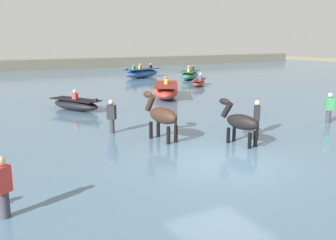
{
  "coord_description": "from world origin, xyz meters",
  "views": [
    {
      "loc": [
        -6.21,
        -8.18,
        3.83
      ],
      "look_at": [
        0.35,
        3.81,
        0.85
      ],
      "focal_mm": 39.67,
      "sensor_mm": 36.0,
      "label": 1
    }
  ],
  "objects_px": {
    "boat_mid_outer": "(166,91)",
    "person_wading_close": "(329,111)",
    "boat_far_offshore": "(142,73)",
    "person_onlooker_left": "(112,119)",
    "boat_mid_channel": "(76,104)",
    "person_wading_mid": "(257,120)",
    "boat_far_inshore": "(190,75)",
    "boat_near_port": "(199,82)",
    "horse_lead_dark_bay": "(162,117)",
    "horse_trailing_black": "(240,123)",
    "person_spectator_far": "(3,193)"
  },
  "relations": [
    {
      "from": "boat_mid_outer",
      "to": "boat_near_port",
      "type": "bearing_deg",
      "value": 38.46
    },
    {
      "from": "person_spectator_far",
      "to": "person_wading_close",
      "type": "height_order",
      "value": "same"
    },
    {
      "from": "boat_mid_channel",
      "to": "person_wading_mid",
      "type": "distance_m",
      "value": 9.28
    },
    {
      "from": "boat_far_offshore",
      "to": "person_spectator_far",
      "type": "xyz_separation_m",
      "value": [
        -13.94,
        -23.78,
        0.11
      ]
    },
    {
      "from": "boat_far_offshore",
      "to": "boat_far_inshore",
      "type": "bearing_deg",
      "value": -47.52
    },
    {
      "from": "person_spectator_far",
      "to": "boat_near_port",
      "type": "bearing_deg",
      "value": 46.65
    },
    {
      "from": "person_wading_mid",
      "to": "person_wading_close",
      "type": "distance_m",
      "value": 4.03
    },
    {
      "from": "horse_lead_dark_bay",
      "to": "boat_mid_outer",
      "type": "distance_m",
      "value": 9.66
    },
    {
      "from": "boat_far_inshore",
      "to": "person_wading_close",
      "type": "xyz_separation_m",
      "value": [
        -4.06,
        -17.66,
        0.14
      ]
    },
    {
      "from": "boat_mid_outer",
      "to": "person_spectator_far",
      "type": "height_order",
      "value": "boat_mid_outer"
    },
    {
      "from": "boat_mid_channel",
      "to": "boat_far_inshore",
      "type": "distance_m",
      "value": 16.0
    },
    {
      "from": "boat_near_port",
      "to": "person_spectator_far",
      "type": "xyz_separation_m",
      "value": [
        -15.17,
        -16.07,
        0.26
      ]
    },
    {
      "from": "boat_far_offshore",
      "to": "person_wading_close",
      "type": "xyz_separation_m",
      "value": [
        -0.95,
        -21.05,
        0.11
      ]
    },
    {
      "from": "horse_lead_dark_bay",
      "to": "person_wading_mid",
      "type": "height_order",
      "value": "horse_lead_dark_bay"
    },
    {
      "from": "boat_mid_channel",
      "to": "boat_mid_outer",
      "type": "distance_m",
      "value": 6.04
    },
    {
      "from": "boat_far_offshore",
      "to": "boat_mid_outer",
      "type": "distance_m",
      "value": 12.27
    },
    {
      "from": "person_wading_close",
      "to": "person_onlooker_left",
      "type": "height_order",
      "value": "same"
    },
    {
      "from": "horse_lead_dark_bay",
      "to": "person_onlooker_left",
      "type": "height_order",
      "value": "horse_lead_dark_bay"
    },
    {
      "from": "boat_near_port",
      "to": "person_wading_mid",
      "type": "bearing_deg",
      "value": -114.96
    },
    {
      "from": "boat_mid_outer",
      "to": "person_wading_close",
      "type": "xyz_separation_m",
      "value": [
        2.81,
        -9.37,
        0.1
      ]
    },
    {
      "from": "boat_mid_outer",
      "to": "person_onlooker_left",
      "type": "height_order",
      "value": "boat_mid_outer"
    },
    {
      "from": "boat_near_port",
      "to": "boat_far_offshore",
      "type": "bearing_deg",
      "value": 99.06
    },
    {
      "from": "horse_trailing_black",
      "to": "boat_mid_channel",
      "type": "bearing_deg",
      "value": 110.09
    },
    {
      "from": "boat_far_offshore",
      "to": "person_onlooker_left",
      "type": "xyz_separation_m",
      "value": [
        -9.68,
        -18.31,
        0.11
      ]
    },
    {
      "from": "person_spectator_far",
      "to": "boat_mid_outer",
      "type": "bearing_deg",
      "value": 49.94
    },
    {
      "from": "boat_mid_channel",
      "to": "person_wading_close",
      "type": "relative_size",
      "value": 1.86
    },
    {
      "from": "boat_near_port",
      "to": "person_onlooker_left",
      "type": "bearing_deg",
      "value": -135.8
    },
    {
      "from": "boat_mid_channel",
      "to": "person_wading_mid",
      "type": "xyz_separation_m",
      "value": [
        4.66,
        -8.02,
        0.23
      ]
    },
    {
      "from": "person_wading_close",
      "to": "person_onlooker_left",
      "type": "distance_m",
      "value": 9.14
    },
    {
      "from": "horse_lead_dark_bay",
      "to": "boat_far_offshore",
      "type": "bearing_deg",
      "value": 67.12
    },
    {
      "from": "person_spectator_far",
      "to": "person_onlooker_left",
      "type": "distance_m",
      "value": 6.93
    },
    {
      "from": "horse_lead_dark_bay",
      "to": "boat_mid_channel",
      "type": "bearing_deg",
      "value": 99.43
    },
    {
      "from": "horse_lead_dark_bay",
      "to": "person_wading_close",
      "type": "height_order",
      "value": "horse_lead_dark_bay"
    },
    {
      "from": "boat_near_port",
      "to": "person_spectator_far",
      "type": "relative_size",
      "value": 1.44
    },
    {
      "from": "boat_far_inshore",
      "to": "boat_mid_outer",
      "type": "xyz_separation_m",
      "value": [
        -6.87,
        -8.29,
        0.04
      ]
    },
    {
      "from": "boat_far_offshore",
      "to": "boat_mid_outer",
      "type": "xyz_separation_m",
      "value": [
        -3.77,
        -11.67,
        0.01
      ]
    },
    {
      "from": "person_wading_mid",
      "to": "boat_far_inshore",
      "type": "bearing_deg",
      "value": 65.41
    },
    {
      "from": "boat_mid_outer",
      "to": "person_wading_mid",
      "type": "height_order",
      "value": "boat_mid_outer"
    },
    {
      "from": "horse_trailing_black",
      "to": "person_spectator_far",
      "type": "bearing_deg",
      "value": -165.72
    },
    {
      "from": "horse_lead_dark_bay",
      "to": "person_wading_close",
      "type": "bearing_deg",
      "value": -7.23
    },
    {
      "from": "horse_lead_dark_bay",
      "to": "person_onlooker_left",
      "type": "bearing_deg",
      "value": 123.95
    },
    {
      "from": "horse_trailing_black",
      "to": "boat_mid_channel",
      "type": "distance_m",
      "value": 9.4
    },
    {
      "from": "horse_lead_dark_bay",
      "to": "person_wading_mid",
      "type": "xyz_separation_m",
      "value": [
        3.49,
        -0.97,
        -0.31
      ]
    },
    {
      "from": "person_onlooker_left",
      "to": "person_wading_mid",
      "type": "bearing_deg",
      "value": -30.39
    },
    {
      "from": "boat_mid_outer",
      "to": "person_wading_close",
      "type": "height_order",
      "value": "boat_mid_outer"
    },
    {
      "from": "boat_far_offshore",
      "to": "boat_far_inshore",
      "type": "xyz_separation_m",
      "value": [
        3.1,
        -3.39,
        -0.03
      ]
    },
    {
      "from": "boat_mid_channel",
      "to": "boat_mid_outer",
      "type": "relative_size",
      "value": 0.71
    },
    {
      "from": "boat_far_offshore",
      "to": "person_wading_mid",
      "type": "height_order",
      "value": "person_wading_mid"
    },
    {
      "from": "boat_far_inshore",
      "to": "boat_far_offshore",
      "type": "bearing_deg",
      "value": 132.48
    },
    {
      "from": "person_spectator_far",
      "to": "person_wading_mid",
      "type": "relative_size",
      "value": 1.0
    }
  ]
}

